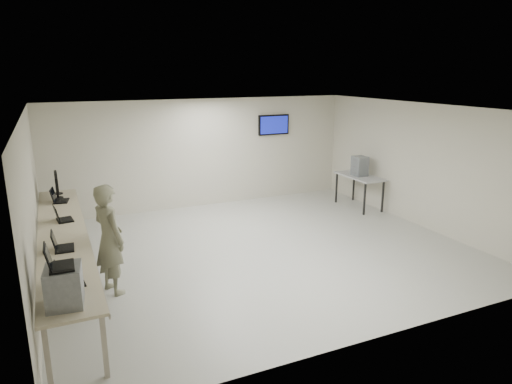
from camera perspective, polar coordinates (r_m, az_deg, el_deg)
name	(u,v)px	position (r m, az deg, el deg)	size (l,w,h in m)	color
room	(261,181)	(8.88, 0.58, 1.43)	(8.01, 7.01, 2.81)	beige
workbench	(64,237)	(8.22, -22.90, -5.17)	(0.76, 6.00, 0.90)	#C1B599
equipment_box	(64,286)	(5.68, -22.86, -10.80)	(0.39, 0.44, 0.46)	gray
laptop_on_box	(56,262)	(5.57, -23.75, -8.04)	(0.30, 0.37, 0.28)	black
laptop_0	(67,279)	(6.25, -22.55, -9.98)	(0.34, 0.40, 0.29)	black
laptop_1	(60,245)	(7.43, -23.30, -6.11)	(0.32, 0.38, 0.29)	black
laptop_2	(61,217)	(8.80, -23.17, -2.90)	(0.33, 0.38, 0.28)	black
laptop_3	(58,198)	(10.09, -23.53, -0.74)	(0.37, 0.42, 0.29)	black
monitor_near	(57,185)	(10.34, -23.65, 0.81)	(0.21, 0.48, 0.47)	black
monitor_far	(56,181)	(10.70, -23.70, 1.27)	(0.22, 0.49, 0.48)	black
soldier	(109,239)	(7.62, -17.85, -5.64)	(0.66, 0.43, 1.80)	#6E7657
side_table	(360,178)	(12.15, 12.83, 1.69)	(0.66, 1.42, 0.85)	#A4A4A4
storage_bins	(360,166)	(12.07, 12.84, 3.19)	(0.32, 0.36, 0.51)	slate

